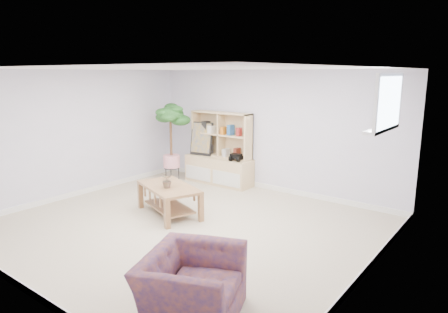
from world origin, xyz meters
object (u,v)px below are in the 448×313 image
Objects in this scene: floor_tree at (171,143)px; armchair at (192,282)px; coffee_table at (169,200)px; storage_unit at (219,148)px.

floor_tree reaches higher than armchair.
armchair is at bearing -43.19° from floor_tree.
coffee_table is 1.21× the size of armchair.
armchair reaches higher than coffee_table.
floor_tree reaches higher than storage_unit.
coffee_table is (0.53, -2.03, -0.52)m from storage_unit.
floor_tree is at bearing 25.50° from armchair.
coffee_table is 0.71× the size of floor_tree.
storage_unit is 1.53× the size of armchair.
armchair is at bearing -20.15° from coffee_table.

